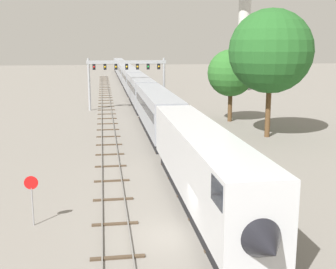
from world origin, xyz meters
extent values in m
plane|color=gray|center=(0.00, 0.00, 0.00)|extent=(400.00, 400.00, 0.00)
cube|color=slate|center=(1.28, 60.00, 0.08)|extent=(0.07, 200.00, 0.16)
cube|color=slate|center=(2.72, 60.00, 0.08)|extent=(0.07, 200.00, 0.16)
cube|color=#473828|center=(2.00, -2.00, 0.05)|extent=(2.60, 0.24, 0.10)
cube|color=#473828|center=(2.00, 2.00, 0.05)|extent=(2.60, 0.24, 0.10)
cube|color=#473828|center=(2.00, 6.00, 0.05)|extent=(2.60, 0.24, 0.10)
cube|color=#473828|center=(2.00, 10.00, 0.05)|extent=(2.60, 0.24, 0.10)
cube|color=#473828|center=(2.00, 14.00, 0.05)|extent=(2.60, 0.24, 0.10)
cube|color=#473828|center=(2.00, 18.00, 0.05)|extent=(2.60, 0.24, 0.10)
cube|color=#473828|center=(2.00, 22.00, 0.05)|extent=(2.60, 0.24, 0.10)
cube|color=#473828|center=(2.00, 26.00, 0.05)|extent=(2.60, 0.24, 0.10)
cube|color=#473828|center=(2.00, 30.00, 0.05)|extent=(2.60, 0.24, 0.10)
cube|color=#473828|center=(2.00, 34.00, 0.05)|extent=(2.60, 0.24, 0.10)
cube|color=#473828|center=(2.00, 38.00, 0.05)|extent=(2.60, 0.24, 0.10)
cube|color=#473828|center=(2.00, 42.00, 0.05)|extent=(2.60, 0.24, 0.10)
cube|color=#473828|center=(2.00, 46.00, 0.05)|extent=(2.60, 0.24, 0.10)
cube|color=#473828|center=(2.00, 50.00, 0.05)|extent=(2.60, 0.24, 0.10)
cube|color=#473828|center=(2.00, 54.00, 0.05)|extent=(2.60, 0.24, 0.10)
cube|color=#473828|center=(2.00, 58.00, 0.05)|extent=(2.60, 0.24, 0.10)
cube|color=#473828|center=(2.00, 62.00, 0.05)|extent=(2.60, 0.24, 0.10)
cube|color=#473828|center=(2.00, 66.00, 0.05)|extent=(2.60, 0.24, 0.10)
cube|color=#473828|center=(2.00, 70.00, 0.05)|extent=(2.60, 0.24, 0.10)
cube|color=#473828|center=(2.00, 74.00, 0.05)|extent=(2.60, 0.24, 0.10)
cube|color=#473828|center=(2.00, 78.00, 0.05)|extent=(2.60, 0.24, 0.10)
cube|color=#473828|center=(2.00, 82.00, 0.05)|extent=(2.60, 0.24, 0.10)
cube|color=#473828|center=(2.00, 86.00, 0.05)|extent=(2.60, 0.24, 0.10)
cube|color=#473828|center=(2.00, 90.00, 0.05)|extent=(2.60, 0.24, 0.10)
cube|color=#473828|center=(2.00, 94.00, 0.05)|extent=(2.60, 0.24, 0.10)
cube|color=#473828|center=(2.00, 98.00, 0.05)|extent=(2.60, 0.24, 0.10)
cube|color=#473828|center=(2.00, 102.00, 0.05)|extent=(2.60, 0.24, 0.10)
cube|color=#473828|center=(2.00, 106.00, 0.05)|extent=(2.60, 0.24, 0.10)
cube|color=#473828|center=(2.00, 110.00, 0.05)|extent=(2.60, 0.24, 0.10)
cube|color=#473828|center=(2.00, 114.00, 0.05)|extent=(2.60, 0.24, 0.10)
cube|color=#473828|center=(2.00, 118.00, 0.05)|extent=(2.60, 0.24, 0.10)
cube|color=#473828|center=(2.00, 122.00, 0.05)|extent=(2.60, 0.24, 0.10)
cube|color=#473828|center=(2.00, 126.00, 0.05)|extent=(2.60, 0.24, 0.10)
cube|color=#473828|center=(2.00, 130.00, 0.05)|extent=(2.60, 0.24, 0.10)
cube|color=#473828|center=(2.00, 134.00, 0.05)|extent=(2.60, 0.24, 0.10)
cube|color=#473828|center=(2.00, 138.00, 0.05)|extent=(2.60, 0.24, 0.10)
cube|color=#473828|center=(2.00, 142.00, 0.05)|extent=(2.60, 0.24, 0.10)
cube|color=#473828|center=(2.00, 146.00, 0.05)|extent=(2.60, 0.24, 0.10)
cube|color=#473828|center=(2.00, 150.00, 0.05)|extent=(2.60, 0.24, 0.10)
cube|color=#473828|center=(2.00, 154.00, 0.05)|extent=(2.60, 0.24, 0.10)
cube|color=#473828|center=(2.00, 158.00, 0.05)|extent=(2.60, 0.24, 0.10)
cube|color=slate|center=(-4.22, 40.00, 0.08)|extent=(0.07, 160.00, 0.16)
cube|color=slate|center=(-2.78, 40.00, 0.08)|extent=(0.07, 160.00, 0.16)
cube|color=#473828|center=(-3.50, -2.00, 0.05)|extent=(2.60, 0.24, 0.10)
cube|color=#473828|center=(-3.50, 2.00, 0.05)|extent=(2.60, 0.24, 0.10)
cube|color=#473828|center=(-3.50, 6.00, 0.05)|extent=(2.60, 0.24, 0.10)
cube|color=#473828|center=(-3.50, 10.00, 0.05)|extent=(2.60, 0.24, 0.10)
cube|color=#473828|center=(-3.50, 14.00, 0.05)|extent=(2.60, 0.24, 0.10)
cube|color=#473828|center=(-3.50, 18.00, 0.05)|extent=(2.60, 0.24, 0.10)
cube|color=#473828|center=(-3.50, 22.00, 0.05)|extent=(2.60, 0.24, 0.10)
cube|color=#473828|center=(-3.50, 26.00, 0.05)|extent=(2.60, 0.24, 0.10)
cube|color=#473828|center=(-3.50, 30.00, 0.05)|extent=(2.60, 0.24, 0.10)
cube|color=#473828|center=(-3.50, 34.00, 0.05)|extent=(2.60, 0.24, 0.10)
cube|color=#473828|center=(-3.50, 38.00, 0.05)|extent=(2.60, 0.24, 0.10)
cube|color=#473828|center=(-3.50, 42.00, 0.05)|extent=(2.60, 0.24, 0.10)
cube|color=#473828|center=(-3.50, 46.00, 0.05)|extent=(2.60, 0.24, 0.10)
cube|color=#473828|center=(-3.50, 50.00, 0.05)|extent=(2.60, 0.24, 0.10)
cube|color=#473828|center=(-3.50, 54.00, 0.05)|extent=(2.60, 0.24, 0.10)
cube|color=#473828|center=(-3.50, 58.00, 0.05)|extent=(2.60, 0.24, 0.10)
cube|color=#473828|center=(-3.50, 62.00, 0.05)|extent=(2.60, 0.24, 0.10)
cube|color=#473828|center=(-3.50, 66.00, 0.05)|extent=(2.60, 0.24, 0.10)
cube|color=#473828|center=(-3.50, 70.00, 0.05)|extent=(2.60, 0.24, 0.10)
cube|color=#473828|center=(-3.50, 74.00, 0.05)|extent=(2.60, 0.24, 0.10)
cube|color=#473828|center=(-3.50, 78.00, 0.05)|extent=(2.60, 0.24, 0.10)
cube|color=#473828|center=(-3.50, 82.00, 0.05)|extent=(2.60, 0.24, 0.10)
cube|color=#473828|center=(-3.50, 86.00, 0.05)|extent=(2.60, 0.24, 0.10)
cube|color=#473828|center=(-3.50, 90.00, 0.05)|extent=(2.60, 0.24, 0.10)
cube|color=#473828|center=(-3.50, 94.00, 0.05)|extent=(2.60, 0.24, 0.10)
cube|color=#473828|center=(-3.50, 98.00, 0.05)|extent=(2.60, 0.24, 0.10)
cube|color=#473828|center=(-3.50, 102.00, 0.05)|extent=(2.60, 0.24, 0.10)
cube|color=#473828|center=(-3.50, 106.00, 0.05)|extent=(2.60, 0.24, 0.10)
cube|color=#473828|center=(-3.50, 110.00, 0.05)|extent=(2.60, 0.24, 0.10)
cube|color=#473828|center=(-3.50, 114.00, 0.05)|extent=(2.60, 0.24, 0.10)
cube|color=#473828|center=(-3.50, 118.00, 0.05)|extent=(2.60, 0.24, 0.10)
cube|color=silver|center=(2.00, 4.75, 2.90)|extent=(3.00, 21.50, 3.80)
cone|color=black|center=(2.00, -6.20, 2.50)|extent=(2.88, 2.60, 2.88)
cube|color=black|center=(2.00, -4.80, 4.04)|extent=(3.04, 1.80, 1.10)
cube|color=black|center=(2.00, 4.75, 0.50)|extent=(2.52, 19.35, 1.00)
cube|color=#9EA3AD|center=(2.00, 27.24, 2.90)|extent=(3.00, 21.50, 3.80)
cube|color=black|center=(2.00, 27.24, 3.30)|extent=(3.04, 19.78, 0.90)
cube|color=black|center=(2.00, 27.24, 0.50)|extent=(2.52, 19.35, 1.00)
cube|color=#9EA3AD|center=(2.00, 49.74, 2.90)|extent=(3.00, 21.50, 3.80)
cube|color=black|center=(2.00, 49.74, 3.30)|extent=(3.04, 19.78, 0.90)
cube|color=black|center=(2.00, 49.74, 0.50)|extent=(2.52, 19.35, 1.00)
cube|color=#9EA3AD|center=(2.00, 72.24, 2.90)|extent=(3.00, 21.50, 3.80)
cube|color=black|center=(2.00, 72.24, 3.30)|extent=(3.04, 19.78, 0.90)
cube|color=black|center=(2.00, 72.24, 0.50)|extent=(2.52, 19.35, 1.00)
cube|color=#9EA3AD|center=(2.00, 94.73, 2.90)|extent=(3.00, 21.50, 3.80)
cube|color=black|center=(2.00, 94.73, 3.30)|extent=(3.04, 19.78, 0.90)
cube|color=black|center=(2.00, 94.73, 0.50)|extent=(2.52, 19.35, 1.00)
cube|color=#9EA3AD|center=(2.00, 117.23, 2.90)|extent=(3.00, 21.50, 3.80)
cube|color=black|center=(2.00, 117.23, 3.30)|extent=(3.04, 19.78, 0.90)
cube|color=black|center=(2.00, 117.23, 0.50)|extent=(2.52, 19.35, 1.00)
cube|color=#9EA3AD|center=(2.00, 139.73, 2.90)|extent=(3.00, 21.50, 3.80)
cube|color=black|center=(2.00, 139.73, 3.30)|extent=(3.04, 19.78, 0.90)
cube|color=black|center=(2.00, 139.73, 0.50)|extent=(2.52, 19.35, 1.00)
cylinder|color=#999BA0|center=(-6.00, 46.35, 3.95)|extent=(0.36, 0.36, 7.90)
cylinder|color=#999BA0|center=(5.50, 46.35, 3.95)|extent=(0.36, 0.36, 7.90)
cube|color=#999BA0|center=(-0.25, 46.35, 7.30)|extent=(12.10, 0.36, 0.50)
cube|color=black|center=(-5.18, 46.40, 6.60)|extent=(0.44, 0.32, 0.90)
sphere|color=red|center=(-5.18, 46.21, 6.60)|extent=(0.28, 0.28, 0.28)
cube|color=black|center=(-3.54, 46.40, 6.60)|extent=(0.44, 0.32, 0.90)
sphere|color=yellow|center=(-3.54, 46.21, 6.60)|extent=(0.28, 0.28, 0.28)
cube|color=black|center=(-1.89, 46.40, 6.60)|extent=(0.44, 0.32, 0.90)
sphere|color=yellow|center=(-1.89, 46.21, 6.60)|extent=(0.28, 0.28, 0.28)
cube|color=black|center=(-0.25, 46.40, 6.60)|extent=(0.44, 0.32, 0.90)
sphere|color=yellow|center=(-0.25, 46.21, 6.60)|extent=(0.28, 0.28, 0.28)
cube|color=black|center=(1.39, 46.40, 6.60)|extent=(0.44, 0.32, 0.90)
sphere|color=yellow|center=(1.39, 46.21, 6.60)|extent=(0.28, 0.28, 0.28)
cube|color=black|center=(3.04, 46.40, 6.60)|extent=(0.44, 0.32, 0.90)
sphere|color=green|center=(3.04, 46.21, 6.60)|extent=(0.28, 0.28, 0.28)
cube|color=black|center=(4.68, 46.40, 6.60)|extent=(0.44, 0.32, 0.90)
sphere|color=yellow|center=(4.68, 46.21, 6.60)|extent=(0.28, 0.28, 0.28)
cylinder|color=beige|center=(26.57, 72.13, 10.55)|extent=(2.60, 2.60, 21.09)
cylinder|color=gray|center=(-8.00, 2.58, 1.10)|extent=(0.08, 0.08, 2.20)
cylinder|color=red|center=(-8.00, 2.56, 2.50)|extent=(0.76, 0.03, 0.76)
cylinder|color=brown|center=(12.46, 33.76, 2.10)|extent=(0.56, 0.56, 4.21)
sphere|color=#2D6B28|center=(12.46, 33.76, 6.33)|extent=(6.05, 6.05, 6.05)
cylinder|color=brown|center=(13.69, 23.58, 3.06)|extent=(0.56, 0.56, 6.12)
sphere|color=#235B23|center=(13.69, 23.58, 9.23)|extent=(8.89, 8.89, 8.89)
camera|label=1|loc=(-3.95, -21.20, 9.93)|focal=46.77mm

